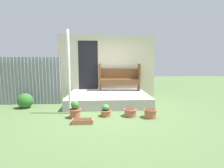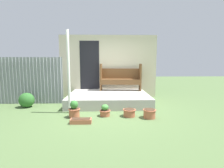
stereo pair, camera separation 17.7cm
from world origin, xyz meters
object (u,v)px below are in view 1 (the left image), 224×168
Objects in this scene: support_post at (69,73)px; flower_pot_right at (130,112)px; bench at (119,77)px; shrub_by_fence at (25,101)px; planter_box_rect at (83,121)px; flower_pot_far_right at (150,113)px; flower_pot_left at (75,110)px; flower_pot_middle at (106,111)px.

flower_pot_right is (1.73, -0.38, -1.09)m from support_post.
shrub_by_fence is (-3.23, -1.27, -0.64)m from bench.
support_post is at bearing -126.60° from bench.
support_post reaches higher than planter_box_rect.
flower_pot_right is 0.73× the size of shrub_by_fence.
support_post is at bearing 167.49° from flower_pot_right.
planter_box_rect is at bearing -158.40° from flower_pot_right.
bench is 3.32× the size of shrub_by_fence.
bench is 2.67m from flower_pot_far_right.
support_post is 2.08m from flower_pot_right.
flower_pot_left is 1.31× the size of flower_pot_far_right.
planter_box_rect is at bearing -136.67° from flower_pot_middle.
shrub_by_fence is at bearing 148.31° from flower_pot_left.
flower_pot_left is (0.21, -0.41, -1.00)m from support_post.
support_post reaches higher than flower_pot_right.
shrub_by_fence is (-1.78, 1.10, 0.04)m from flower_pot_left.
shrub_by_fence is at bearing 142.16° from planter_box_rect.
planter_box_rect is (-1.20, -2.84, -0.82)m from bench.
shrub_by_fence is (-2.62, 1.02, 0.10)m from flower_pot_middle.
flower_pot_left is 2.09m from shrub_by_fence.
flower_pot_middle is 0.68m from flower_pot_right.
flower_pot_left reaches higher than flower_pot_far_right.
flower_pot_left is 1.52m from flower_pot_right.
shrub_by_fence reaches higher than flower_pot_middle.
flower_pot_middle is (1.05, -0.33, -1.06)m from support_post.
flower_pot_far_right is at bearing -13.47° from support_post.
planter_box_rect is (0.25, -0.48, -0.15)m from flower_pot_left.
flower_pot_middle is at bearing -17.38° from support_post.
bench is 3.20× the size of planter_box_rect.
bench reaches higher than flower_pot_middle.
flower_pot_left is at bearing -63.18° from support_post.
planter_box_rect is (-0.59, -0.56, -0.09)m from flower_pot_middle.
support_post reaches higher than bench.
flower_pot_far_right is 1.83m from planter_box_rect.
support_post is at bearing 162.62° from flower_pot_middle.
flower_pot_middle is 0.91× the size of flower_pot_right.
planter_box_rect is at bearing -37.84° from shrub_by_fence.
flower_pot_middle is (0.84, 0.08, -0.06)m from flower_pot_left.
flower_pot_right is at bearing -12.51° from support_post.
flower_pot_middle is at bearing 5.39° from flower_pot_left.
bench is 2.48m from flower_pot_middle.
shrub_by_fence is at bearing 162.17° from flower_pot_far_right.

